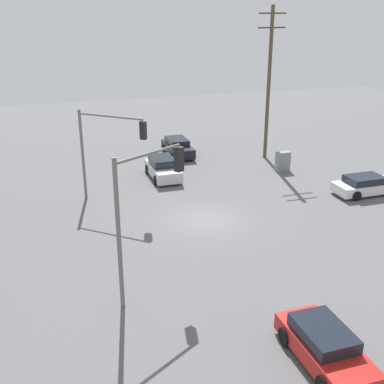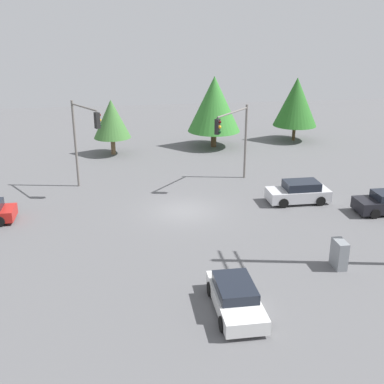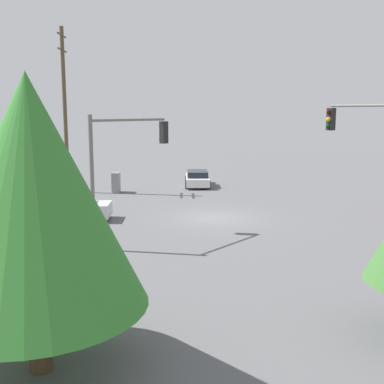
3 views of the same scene
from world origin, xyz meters
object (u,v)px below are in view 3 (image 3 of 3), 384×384
sedan_white (197,178)px  traffic_signal_cross (365,146)px  traffic_signal_main (125,154)px  sedan_silver (71,207)px  electrical_cabinet (116,183)px

sedan_white → traffic_signal_cross: 17.99m
sedan_white → traffic_signal_main: size_ratio=0.75×
traffic_signal_cross → traffic_signal_main: bearing=58.3°
sedan_silver → traffic_signal_cross: bearing=72.7°
sedan_white → traffic_signal_main: (-16.03, 3.68, 3.37)m
electrical_cabinet → traffic_signal_cross: bearing=-135.7°
sedan_silver → traffic_signal_cross: 15.27m
sedan_white → sedan_silver: sedan_silver is taller
traffic_signal_cross → electrical_cabinet: traffic_signal_cross is taller
sedan_silver → sedan_white: bearing=148.6°
electrical_cabinet → traffic_signal_main: bearing=-170.1°
sedan_silver → traffic_signal_main: bearing=39.4°
traffic_signal_main → electrical_cabinet: bearing=51.3°
sedan_silver → traffic_signal_main: (-4.27, -3.51, 3.27)m
sedan_white → traffic_signal_cross: traffic_signal_cross is taller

